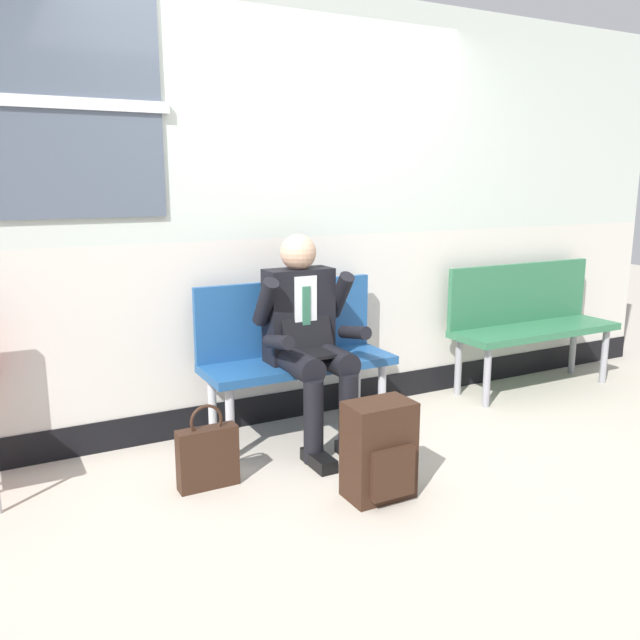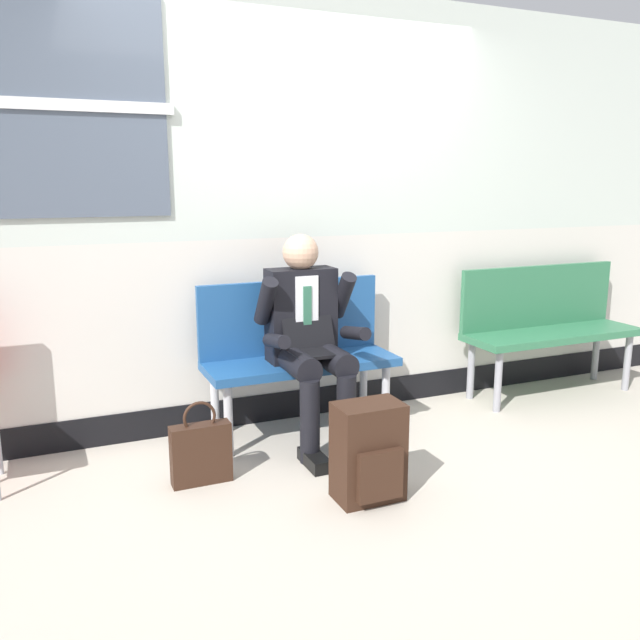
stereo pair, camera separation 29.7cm
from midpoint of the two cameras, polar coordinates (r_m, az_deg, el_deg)
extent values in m
plane|color=#B2A899|center=(3.79, 3.97, -11.69)|extent=(18.00, 18.00, 0.00)
cube|color=beige|center=(4.16, -0.52, 17.38)|extent=(6.48, 0.12, 1.47)
cube|color=beige|center=(4.23, -0.49, 0.52)|extent=(6.48, 0.12, 0.99)
cube|color=black|center=(4.38, -0.47, -7.03)|extent=(6.48, 0.14, 0.18)
cube|color=#4C5666|center=(3.79, -18.05, 17.27)|extent=(0.91, 0.02, 1.16)
cube|color=silver|center=(3.78, -18.03, 17.29)|extent=(0.99, 0.03, 0.06)
cube|color=navy|center=(3.94, 0.52, -3.83)|extent=(1.16, 0.42, 0.05)
cube|color=navy|center=(4.04, -0.50, 0.26)|extent=(1.16, 0.04, 0.45)
cylinder|color=#B7B7BC|center=(3.72, -5.67, -8.72)|extent=(0.05, 0.05, 0.42)
cylinder|color=#B7B7BC|center=(3.99, -6.99, -7.29)|extent=(0.05, 0.05, 0.42)
cylinder|color=#B7B7BC|center=(4.11, 7.79, -6.73)|extent=(0.05, 0.05, 0.42)
cylinder|color=#B7B7BC|center=(4.35, 5.75, -5.58)|extent=(0.05, 0.05, 0.42)
cube|color=#2D6B47|center=(5.02, 21.17, -1.17)|extent=(1.33, 0.42, 0.05)
cube|color=#2D6B47|center=(5.10, 19.98, 1.96)|extent=(1.33, 0.04, 0.45)
cylinder|color=gray|center=(4.59, 17.00, -5.13)|extent=(0.05, 0.05, 0.42)
cylinder|color=gray|center=(4.81, 14.70, -4.21)|extent=(0.05, 0.05, 0.42)
cylinder|color=gray|center=(5.40, 26.55, -3.33)|extent=(0.05, 0.05, 0.42)
cylinder|color=gray|center=(5.59, 24.22, -2.62)|extent=(0.05, 0.05, 0.42)
cylinder|color=black|center=(3.70, 0.28, -3.79)|extent=(0.15, 0.40, 0.15)
cylinder|color=black|center=(3.62, 1.49, -8.82)|extent=(0.11, 0.11, 0.47)
cube|color=black|center=(3.65, 1.87, -12.07)|extent=(0.10, 0.26, 0.07)
cylinder|color=black|center=(3.79, 3.33, -3.42)|extent=(0.15, 0.40, 0.15)
cylinder|color=black|center=(3.71, 4.61, -8.32)|extent=(0.11, 0.11, 0.47)
cube|color=black|center=(3.74, 4.99, -11.49)|extent=(0.10, 0.26, 0.07)
cube|color=black|center=(3.87, 0.53, 0.45)|extent=(0.40, 0.18, 0.55)
cube|color=silver|center=(3.78, 1.11, 0.92)|extent=(0.14, 0.01, 0.39)
cube|color=#2D664C|center=(3.78, 1.15, 0.46)|extent=(0.05, 0.01, 0.33)
sphere|color=tan|center=(3.81, 0.54, 5.89)|extent=(0.21, 0.21, 0.21)
cylinder|color=black|center=(3.70, -2.44, 1.62)|extent=(0.09, 0.25, 0.30)
cylinder|color=black|center=(3.58, -1.44, -1.86)|extent=(0.08, 0.27, 0.12)
cylinder|color=black|center=(3.89, 4.19, 2.12)|extent=(0.09, 0.25, 0.30)
cylinder|color=black|center=(3.78, 5.33, -1.16)|extent=(0.08, 0.27, 0.12)
cube|color=black|center=(3.70, 2.03, -2.90)|extent=(0.31, 0.22, 0.02)
cube|color=black|center=(3.79, 1.20, -0.82)|extent=(0.31, 0.08, 0.21)
cube|color=#331E14|center=(3.25, 6.87, -11.28)|extent=(0.33, 0.21, 0.48)
cube|color=#331E14|center=(3.18, 7.99, -13.28)|extent=(0.23, 0.04, 0.24)
cube|color=#331E14|center=(3.44, -7.82, -11.47)|extent=(0.31, 0.09, 0.31)
torus|color=#331E14|center=(3.37, -7.92, -8.39)|extent=(0.17, 0.02, 0.17)
camera|label=1|loc=(0.15, -87.71, 0.49)|focal=36.91mm
camera|label=2|loc=(0.15, 92.29, -0.49)|focal=36.91mm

